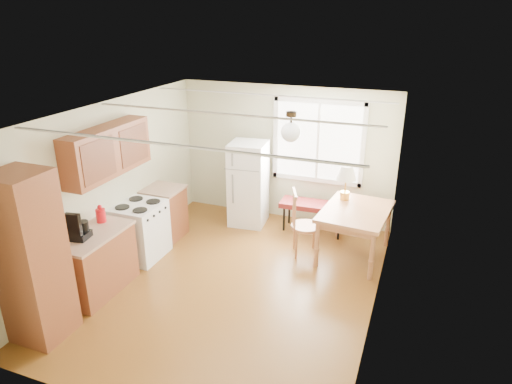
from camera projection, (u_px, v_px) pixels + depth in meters
The scene contains 11 objects.
room_shell at pixel (231, 204), 6.22m from camera, with size 4.60×5.60×2.62m.
kitchen_run at pixel (101, 230), 6.38m from camera, with size 0.65×3.40×2.20m.
window_unit at pixel (318, 142), 8.06m from camera, with size 1.64×0.05×1.51m.
pendant_light at pixel (291, 131), 5.97m from camera, with size 0.26×0.26×0.40m.
refrigerator at pixel (248, 184), 8.30m from camera, with size 0.69×0.69×1.54m.
bench at pixel (314, 206), 8.07m from camera, with size 1.19×0.47×0.54m.
dining_table at pixel (356, 216), 7.15m from camera, with size 1.10×1.39×0.82m.
chair at pixel (300, 219), 7.25m from camera, with size 0.53×0.52×1.08m.
table_lamp at pixel (346, 175), 7.34m from camera, with size 0.33×0.33×0.57m.
coffee_maker at pixel (79, 229), 5.95m from camera, with size 0.24×0.29×0.40m.
kettle at pixel (101, 215), 6.47m from camera, with size 0.14×0.14×0.26m.
Camera 1 is at (2.35, -5.22, 3.70)m, focal length 32.00 mm.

